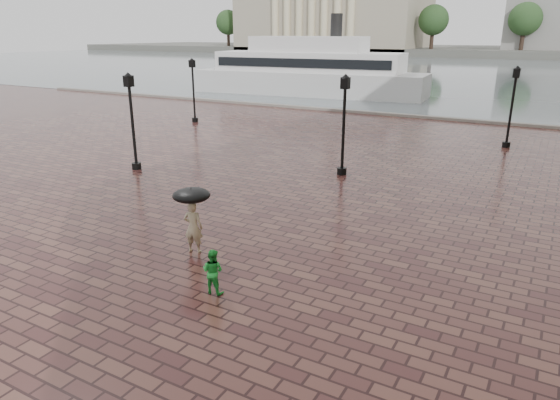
% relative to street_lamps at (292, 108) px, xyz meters
% --- Properties ---
extents(ground, '(300.00, 300.00, 0.00)m').
position_rel_street_lamps_xyz_m(ground, '(1.50, -17.50, -2.33)').
color(ground, '#351818').
rests_on(ground, ground).
extents(harbour_water, '(240.00, 240.00, 0.00)m').
position_rel_street_lamps_xyz_m(harbour_water, '(1.50, 74.50, -2.33)').
color(harbour_water, '#4C595C').
rests_on(harbour_water, ground).
extents(quay_edge, '(80.00, 0.60, 0.30)m').
position_rel_street_lamps_xyz_m(quay_edge, '(1.50, 14.50, -2.33)').
color(quay_edge, slate).
rests_on(quay_edge, ground).
extents(far_shore, '(300.00, 60.00, 2.00)m').
position_rel_street_lamps_xyz_m(far_shore, '(1.50, 142.50, -1.33)').
color(far_shore, '#4C4C47').
rests_on(far_shore, ground).
extents(museum, '(57.00, 32.50, 26.00)m').
position_rel_street_lamps_xyz_m(museum, '(-53.50, 127.11, 11.58)').
color(museum, gray).
rests_on(museum, ground).
extents(far_trees, '(188.00, 8.00, 13.50)m').
position_rel_street_lamps_xyz_m(far_trees, '(1.50, 120.50, 7.09)').
color(far_trees, '#2D2119').
rests_on(far_trees, ground).
extents(street_lamps, '(21.44, 14.44, 4.40)m').
position_rel_street_lamps_xyz_m(street_lamps, '(0.00, 0.00, 0.00)').
color(street_lamps, black).
rests_on(street_lamps, ground).
extents(adult_pedestrian, '(0.66, 0.52, 1.58)m').
position_rel_street_lamps_xyz_m(adult_pedestrian, '(4.02, -13.74, -1.53)').
color(adult_pedestrian, tan).
rests_on(adult_pedestrian, ground).
extents(child_pedestrian, '(0.60, 0.49, 1.17)m').
position_rel_street_lamps_xyz_m(child_pedestrian, '(5.99, -15.44, -1.74)').
color(child_pedestrian, green).
rests_on(child_pedestrian, ground).
extents(ferry_near, '(25.01, 8.03, 8.07)m').
position_rel_street_lamps_xyz_m(ferry_near, '(-10.97, 24.22, 0.10)').
color(ferry_near, silver).
rests_on(ferry_near, ground).
extents(umbrella, '(1.10, 1.10, 1.11)m').
position_rel_street_lamps_xyz_m(umbrella, '(4.02, -13.74, -0.54)').
color(umbrella, black).
rests_on(umbrella, ground).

